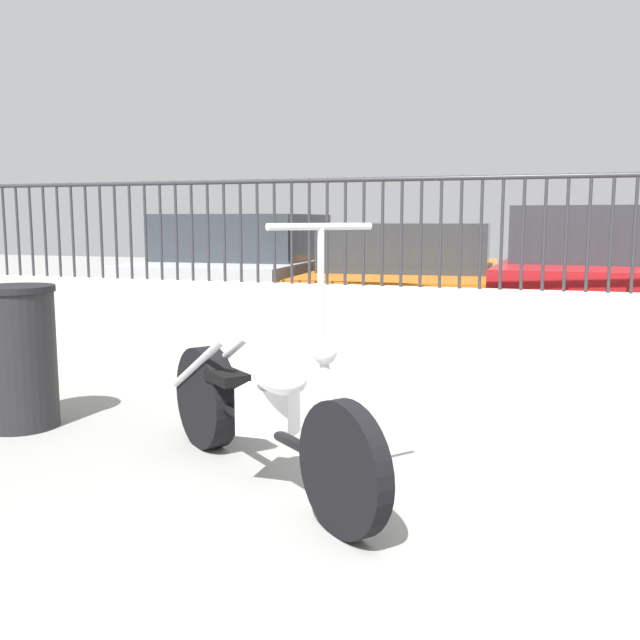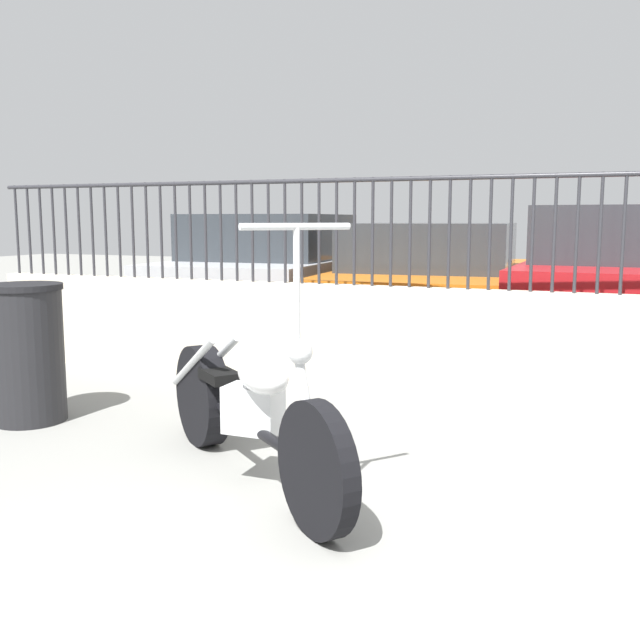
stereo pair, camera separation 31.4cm
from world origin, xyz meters
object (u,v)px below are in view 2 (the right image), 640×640
Objects in this scene: motorcycle_black at (242,408)px; car_orange at (434,281)px; trash_bin at (27,353)px; car_silver at (275,270)px; car_red at (623,281)px.

motorcycle_black reaches higher than car_orange.
trash_bin is 4.66m from car_silver.
motorcycle_black reaches higher than trash_bin.
car_red reaches higher than car_silver.
trash_bin is at bearing 140.41° from car_red.
car_orange is at bearing 88.38° from car_red.
car_silver is 2.17m from car_orange.
trash_bin is 5.61m from car_red.
car_orange is at bearing 130.34° from motorcycle_black.
car_silver reaches higher than trash_bin.
car_silver is at bearing 77.32° from car_orange.
motorcycle_black is at bearing -11.81° from trash_bin.
car_red reaches higher than motorcycle_black.
car_red reaches higher than trash_bin.
car_orange is (1.75, 4.32, 0.20)m from trash_bin.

